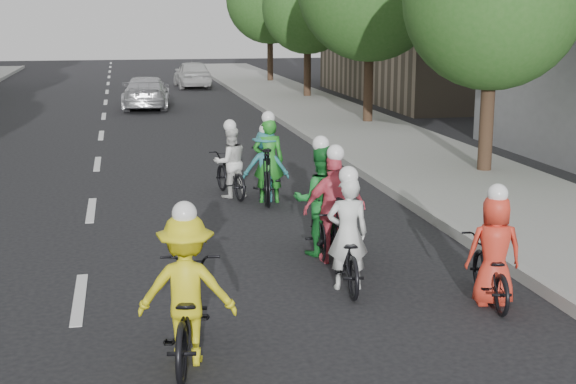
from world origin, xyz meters
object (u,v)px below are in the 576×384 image
object	(u,v)px
cyclist_4	(492,262)
follow_car_trail	(192,74)
cyclist_6	(230,169)
follow_car_lead	(146,92)
cyclist_7	(265,170)
cyclist_5	(268,170)
cyclist_0	(346,248)
cyclist_3	(334,218)
cyclist_1	(320,209)
cyclist_2	(187,303)

from	to	relation	value
cyclist_4	follow_car_trail	world-z (taller)	cyclist_4
cyclist_6	follow_car_lead	size ratio (longest dim) A/B	0.40
cyclist_7	cyclist_5	bearing A→B (deg)	124.84
cyclist_0	cyclist_4	distance (m)	1.93
cyclist_0	cyclist_4	size ratio (longest dim) A/B	1.08
follow_car_lead	cyclist_4	bearing A→B (deg)	103.17
cyclist_4	cyclist_6	distance (m)	7.30
cyclist_5	follow_car_trail	distance (m)	26.51
cyclist_0	cyclist_3	size ratio (longest dim) A/B	1.00
cyclist_6	follow_car_trail	size ratio (longest dim) A/B	0.43
cyclist_3	follow_car_lead	size ratio (longest dim) A/B	0.41
cyclist_6	cyclist_3	bearing A→B (deg)	89.60
cyclist_3	follow_car_lead	distance (m)	21.44
cyclist_1	cyclist_2	world-z (taller)	cyclist_1
cyclist_6	follow_car_trail	world-z (taller)	cyclist_6
follow_car_lead	cyclist_3	bearing A→B (deg)	100.05
cyclist_2	follow_car_trail	bearing A→B (deg)	-84.71
cyclist_7	follow_car_trail	distance (m)	26.44
cyclist_3	follow_car_lead	bearing A→B (deg)	-86.75
cyclist_3	follow_car_trail	distance (m)	30.61
cyclist_3	cyclist_4	world-z (taller)	cyclist_3
cyclist_7	cyclist_3	bearing A→B (deg)	102.36
cyclist_0	cyclist_7	world-z (taller)	cyclist_0
cyclist_0	cyclist_2	distance (m)	3.04
cyclist_3	cyclist_6	xyz separation A→B (m)	(-0.92, 4.71, -0.09)
cyclist_7	follow_car_trail	size ratio (longest dim) A/B	0.46
cyclist_3	cyclist_5	world-z (taller)	cyclist_5
cyclist_3	cyclist_5	distance (m)	4.11
cyclist_4	cyclist_7	distance (m)	6.60
cyclist_1	cyclist_4	distance (m)	3.05
cyclist_1	cyclist_5	distance (m)	3.70
cyclist_5	cyclist_1	bearing A→B (deg)	100.15
cyclist_1	cyclist_2	bearing A→B (deg)	62.94
cyclist_2	cyclist_3	xyz separation A→B (m)	(2.46, 3.15, 0.01)
cyclist_1	cyclist_5	bearing A→B (deg)	-81.65
cyclist_2	cyclist_7	xyz separation A→B (m)	(2.17, 7.33, -0.02)
cyclist_4	follow_car_trail	bearing A→B (deg)	-78.70
cyclist_2	follow_car_lead	size ratio (longest dim) A/B	0.46
cyclist_1	cyclist_4	size ratio (longest dim) A/B	1.13
cyclist_6	follow_car_lead	xyz separation A→B (m)	(-1.11, 16.63, 0.08)
cyclist_5	follow_car_lead	size ratio (longest dim) A/B	0.44
cyclist_0	cyclist_2	world-z (taller)	cyclist_2
cyclist_4	follow_car_trail	distance (m)	32.78
cyclist_0	follow_car_trail	distance (m)	31.79
cyclist_3	cyclist_5	size ratio (longest dim) A/B	0.93
cyclist_4	cyclist_6	xyz separation A→B (m)	(-2.43, 6.89, 0.02)
cyclist_4	follow_car_lead	xyz separation A→B (m)	(-3.54, 23.51, 0.09)
cyclist_5	cyclist_6	xyz separation A→B (m)	(-0.67, 0.61, -0.08)
cyclist_3	cyclist_7	world-z (taller)	cyclist_3
cyclist_6	cyclist_4	bearing A→B (deg)	97.97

